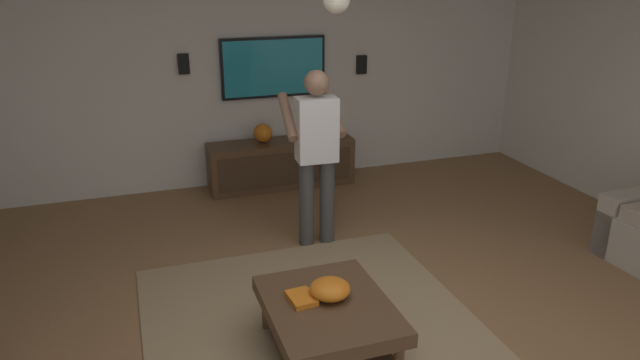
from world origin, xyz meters
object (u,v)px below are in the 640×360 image
Objects in this scene: coffee_table at (328,316)px; wall_speaker_left at (362,65)px; bowl at (330,289)px; vase_round at (263,133)px; remote_white at (311,290)px; tv at (274,67)px; media_console at (281,164)px; wall_speaker_right at (184,64)px; person_standing at (316,148)px; book at (301,298)px.

wall_speaker_left reaches higher than coffee_table.
vase_round is (3.17, -0.31, 0.20)m from bowl.
wall_speaker_left is (3.29, -1.72, 0.93)m from remote_white.
tv is 3.47m from remote_white.
wall_speaker_left is at bearing 102.96° from media_console.
media_console is 7.73× the size of wall_speaker_left.
wall_speaker_left reaches higher than remote_white.
wall_speaker_right is (0.25, 1.01, 1.19)m from media_console.
media_console is at bearing -9.34° from bowl.
bowl is 1.25× the size of wall_speaker_right.
person_standing reaches higher than coffee_table.
person_standing reaches higher than media_console.
tv is at bearing 41.02° from remote_white.
remote_white is (-1.48, 0.53, -0.52)m from person_standing.
tv is 8.20× the size of remote_white.
wall_speaker_right is at bearing 30.00° from person_standing.
tv is 1.85m from person_standing.
person_standing reaches higher than bowl.
remote_white reaches higher than coffee_table.
coffee_table is at bearing -172.41° from wall_speaker_right.
wall_speaker_right is at bearing 90.00° from wall_speaker_left.
vase_round is at bearing -97.91° from media_console.
book is 3.20m from vase_round.
book is 3.55m from wall_speaker_right.
coffee_table is at bearing 167.00° from person_standing.
coffee_table is at bearing 154.42° from wall_speaker_left.
book is 1.00× the size of wall_speaker_left.
wall_speaker_left is 2.12m from wall_speaker_right.
coffee_table is 3.64× the size of bowl.
vase_round is 1.00× the size of wall_speaker_right.
remote_white is 3.11m from vase_round.
remote_white is (-3.28, 0.62, -0.96)m from tv.
person_standing is at bearing -175.68° from vase_round.
media_console is at bearing -18.08° from book.
vase_round is (-0.21, 0.20, -0.71)m from tv.
coffee_table is 0.59× the size of media_console.
tv reaches higher than bowl.
remote_white is (-3.04, 0.62, 0.14)m from media_console.
bowl is 3.19m from vase_round.
wall_speaker_right is (3.38, 0.30, 1.04)m from book.
remote_white is 3.48m from wall_speaker_right.
bowl reaches higher than remote_white.
bowl is 0.15m from remote_white.
vase_round is at bearing 99.79° from wall_speaker_left.
wall_speaker_left is (0.01, -1.10, -0.03)m from tv.
bowl is (-3.14, 0.52, 0.19)m from media_console.
tv is 5.59× the size of wall_speaker_left.
person_standing is at bearing -152.86° from wall_speaker_right.
remote_white is at bearing 163.14° from person_standing.
wall_speaker_right reaches higher than vase_round.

